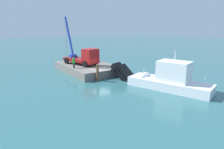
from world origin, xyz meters
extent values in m
plane|color=#2D6066|center=(0.00, 0.00, 0.00)|extent=(200.00, 200.00, 0.00)
cube|color=slate|center=(-4.29, 0.00, 0.57)|extent=(11.49, 7.13, 1.14)
cube|color=maroon|center=(-4.93, -0.91, 1.87)|extent=(6.94, 3.78, 0.45)
cube|color=#AF1919|center=(-2.63, -0.34, 3.00)|extent=(2.31, 2.55, 1.81)
cylinder|color=black|center=(-2.96, 0.74, 1.64)|extent=(1.04, 0.53, 1.00)
cylinder|color=black|center=(-2.42, -1.45, 1.64)|extent=(1.04, 0.53, 1.00)
cylinder|color=black|center=(-7.44, -0.38, 1.64)|extent=(1.04, 0.53, 1.00)
cylinder|color=black|center=(-6.90, -2.57, 1.64)|extent=(1.04, 0.53, 1.00)
cylinder|color=#1938A5|center=(-8.85, -1.08, 5.67)|extent=(4.35, 1.03, 6.55)
cube|color=#1938A5|center=(-6.85, -1.39, 2.34)|extent=(1.00, 1.00, 0.50)
cylinder|color=#4C4C19|center=(-10.84, -0.76, 5.05)|extent=(0.04, 0.04, 7.59)
cylinder|color=#383838|center=(-2.88, -3.08, 1.51)|extent=(0.28, 0.28, 0.74)
cylinder|color=green|center=(-2.88, -3.08, 2.25)|extent=(0.34, 0.34, 0.74)
sphere|color=tan|center=(-2.88, -3.08, 2.72)|extent=(0.21, 0.21, 0.21)
cube|color=black|center=(3.42, 1.78, 0.50)|extent=(4.29, 2.77, 3.49)
cube|color=black|center=(3.62, 1.84, 1.10)|extent=(2.63, 2.11, 2.05)
cylinder|color=black|center=(4.16, 2.90, -0.79)|extent=(0.93, 0.46, 0.90)
cylinder|color=black|center=(4.64, 1.22, -0.79)|extent=(0.93, 0.46, 0.90)
cylinder|color=black|center=(1.79, 2.22, 1.28)|extent=(0.93, 0.46, 0.90)
cylinder|color=black|center=(2.27, 0.54, 1.28)|extent=(0.93, 0.46, 0.90)
cube|color=white|center=(9.86, 3.42, 0.12)|extent=(10.33, 5.91, 1.91)
cone|color=white|center=(5.16, 1.93, 0.12)|extent=(4.22, 3.97, 3.07)
cube|color=white|center=(10.33, 3.57, 2.27)|extent=(4.15, 3.42, 2.38)
cylinder|color=white|center=(10.33, 3.57, 4.06)|extent=(0.10, 0.10, 1.20)
cylinder|color=silver|center=(6.57, 2.38, 1.58)|extent=(0.06, 0.06, 1.00)
cylinder|color=silver|center=(13.62, 4.61, 1.58)|extent=(0.06, 0.06, 1.00)
cylinder|color=brown|center=(1.84, -1.77, 1.16)|extent=(0.36, 0.36, 2.31)
cylinder|color=brown|center=(1.99, 2.08, 0.82)|extent=(0.29, 0.29, 1.63)
camera|label=1|loc=(25.24, -15.73, 7.66)|focal=32.78mm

